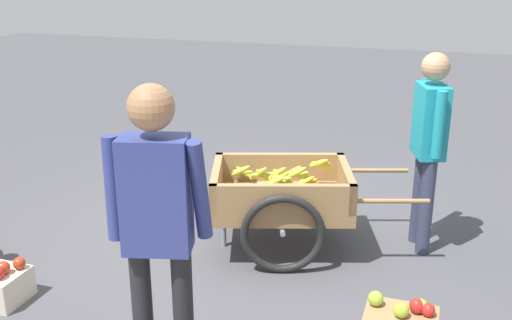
% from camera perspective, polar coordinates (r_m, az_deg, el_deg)
% --- Properties ---
extents(ground_plane, '(24.00, 24.00, 0.00)m').
position_cam_1_polar(ground_plane, '(5.01, -1.56, -8.09)').
color(ground_plane, '#47474C').
extents(fruit_cart, '(1.80, 1.23, 0.72)m').
position_cam_1_polar(fruit_cart, '(4.79, 2.54, -3.61)').
color(fruit_cart, '#937047').
rests_on(fruit_cart, ground).
extents(vendor_person, '(0.30, 0.53, 1.61)m').
position_cam_1_polar(vendor_person, '(4.80, 16.39, 2.30)').
color(vendor_person, '#333851').
rests_on(vendor_person, ground).
extents(bystander_person, '(0.51, 0.29, 1.72)m').
position_cam_1_polar(bystander_person, '(3.02, -9.53, -5.39)').
color(bystander_person, black).
rests_on(bystander_person, ground).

